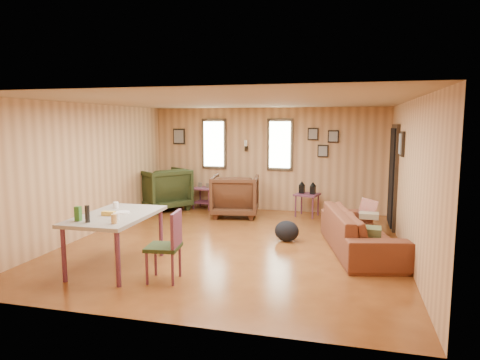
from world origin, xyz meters
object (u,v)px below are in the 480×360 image
Objects in this scene: recliner_brown at (235,194)px; end_table at (204,194)px; recliner_green at (163,187)px; sofa at (361,224)px; side_table at (307,193)px; dining_table at (115,219)px.

recliner_brown is 1.13m from end_table.
sofa is at bearing 100.66° from recliner_green.
side_table is 4.69m from dining_table.
side_table is (1.54, 0.39, 0.02)m from recliner_brown.
recliner_green is at bearing -17.13° from recliner_brown.
end_table is at bearing 148.47° from recliner_green.
sofa is 2.94× the size of side_table.
dining_table reaches higher than end_table.
sofa is 2.25× the size of recliner_brown.
dining_table is at bearing 69.67° from recliner_brown.
recliner_green is (-4.48, 2.31, 0.10)m from sofa.
sofa is at bearing -65.92° from side_table.
recliner_brown reaches higher than sofa.
sofa is 3.63× the size of end_table.
recliner_green is at bearing -159.47° from end_table.
recliner_green is at bearing 49.90° from sofa.
sofa is 4.44m from end_table.
recliner_green is at bearing -178.08° from side_table.
side_table reaches higher than end_table.
dining_table reaches higher than side_table.
end_table is at bearing 91.19° from dining_table.
sofa is at bearing 25.11° from dining_table.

